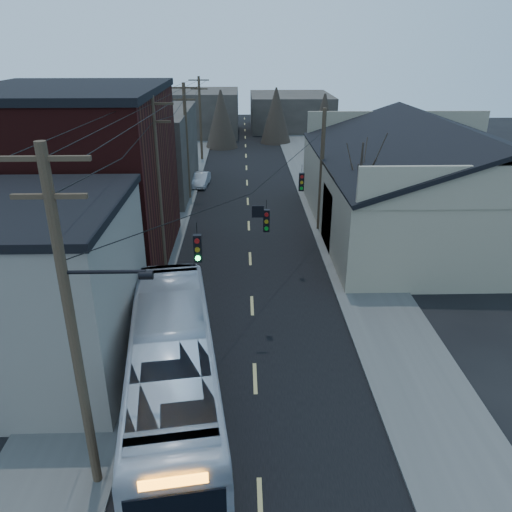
{
  "coord_description": "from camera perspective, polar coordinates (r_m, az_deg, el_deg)",
  "views": [
    {
      "loc": [
        -0.41,
        -8.51,
        12.61
      ],
      "look_at": [
        0.19,
        13.55,
        3.0
      ],
      "focal_mm": 35.0,
      "sensor_mm": 36.0,
      "label": 1
    }
  ],
  "objects": [
    {
      "name": "parked_car",
      "position": [
        47.27,
        -6.3,
        8.69
      ],
      "size": [
        1.62,
        3.8,
        1.22
      ],
      "primitive_type": "imported",
      "rotation": [
        0.0,
        0.0,
        -0.09
      ],
      "color": "#B3B5BB",
      "rests_on": "ground"
    },
    {
      "name": "building_left_far",
      "position": [
        46.34,
        -13.12,
        11.6
      ],
      "size": [
        9.0,
        14.0,
        7.0
      ],
      "primitive_type": "cube",
      "color": "#322D28",
      "rests_on": "ground"
    },
    {
      "name": "building_clapboard",
      "position": [
        21.53,
        -24.96,
        -3.88
      ],
      "size": [
        8.0,
        8.0,
        7.0
      ],
      "primitive_type": "cube",
      "color": "gray",
      "rests_on": "ground"
    },
    {
      "name": "bare_tree",
      "position": [
        30.69,
        11.58,
        5.98
      ],
      "size": [
        0.4,
        0.4,
        7.2
      ],
      "primitive_type": "cone",
      "color": "black",
      "rests_on": "ground"
    },
    {
      "name": "sidewalk_left",
      "position": [
        40.96,
        -10.08,
        5.32
      ],
      "size": [
        4.0,
        110.0,
        0.12
      ],
      "primitive_type": "cube",
      "color": "#474744",
      "rests_on": "ground"
    },
    {
      "name": "building_far_left",
      "position": [
        74.35,
        -6.1,
        15.98
      ],
      "size": [
        10.0,
        12.0,
        6.0
      ],
      "primitive_type": "cube",
      "color": "#322D28",
      "rests_on": "ground"
    },
    {
      "name": "sidewalk_right",
      "position": [
        41.09,
        8.23,
        5.5
      ],
      "size": [
        4.0,
        110.0,
        0.12
      ],
      "primitive_type": "cube",
      "color": "#474744",
      "rests_on": "ground"
    },
    {
      "name": "warehouse",
      "position": [
        37.44,
        19.64,
        6.8
      ],
      "size": [
        16.16,
        20.6,
        7.73
      ],
      "color": "gray",
      "rests_on": "ground"
    },
    {
      "name": "road_surface",
      "position": [
        40.53,
        -0.91,
        5.42
      ],
      "size": [
        9.0,
        110.0,
        0.02
      ],
      "primitive_type": "cube",
      "color": "black",
      "rests_on": "ground"
    },
    {
      "name": "building_far_right",
      "position": [
        79.51,
        3.96,
        16.18
      ],
      "size": [
        12.0,
        14.0,
        5.0
      ],
      "primitive_type": "cube",
      "color": "#322D28",
      "rests_on": "ground"
    },
    {
      "name": "building_brick",
      "position": [
        31.03,
        -19.71,
        7.96
      ],
      "size": [
        10.0,
        12.0,
        10.0
      ],
      "primitive_type": "cube",
      "color": "black",
      "rests_on": "ground"
    },
    {
      "name": "utility_lines",
      "position": [
        33.65,
        -6.23,
        10.25
      ],
      "size": [
        11.24,
        45.28,
        10.5
      ],
      "color": "#382B1E",
      "rests_on": "ground"
    },
    {
      "name": "bus",
      "position": [
        18.63,
        -9.48,
        -12.58
      ],
      "size": [
        4.6,
        12.7,
        3.46
      ],
      "primitive_type": "imported",
      "rotation": [
        0.0,
        0.0,
        3.28
      ],
      "color": "silver",
      "rests_on": "ground"
    }
  ]
}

